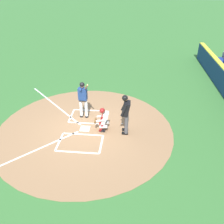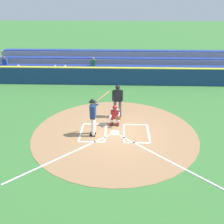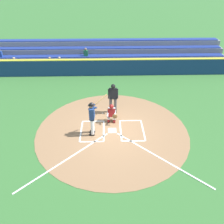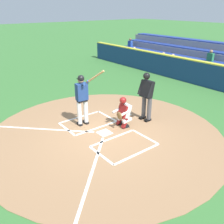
# 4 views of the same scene
# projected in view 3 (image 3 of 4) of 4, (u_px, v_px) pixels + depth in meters

# --- Properties ---
(ground_plane) EXTENTS (120.00, 120.00, 0.00)m
(ground_plane) POSITION_uv_depth(u_px,v_px,m) (112.00, 131.00, 12.18)
(ground_plane) COLOR #387033
(dirt_circle) EXTENTS (8.00, 8.00, 0.01)m
(dirt_circle) POSITION_uv_depth(u_px,v_px,m) (112.00, 131.00, 12.17)
(dirt_circle) COLOR #99704C
(dirt_circle) RESTS_ON ground
(home_plate_and_chalk) EXTENTS (7.93, 4.91, 0.01)m
(home_plate_and_chalk) POSITION_uv_depth(u_px,v_px,m) (113.00, 141.00, 11.43)
(home_plate_and_chalk) COLOR white
(home_plate_and_chalk) RESTS_ON dirt_circle
(batter) EXTENTS (0.97, 0.66, 2.13)m
(batter) POSITION_uv_depth(u_px,v_px,m) (92.00, 116.00, 11.38)
(batter) COLOR white
(batter) RESTS_ON ground
(catcher) EXTENTS (0.59, 0.65, 1.13)m
(catcher) POSITION_uv_depth(u_px,v_px,m) (112.00, 113.00, 12.57)
(catcher) COLOR black
(catcher) RESTS_ON ground
(plate_umpire) EXTENTS (0.58, 0.41, 1.86)m
(plate_umpire) POSITION_uv_depth(u_px,v_px,m) (113.00, 96.00, 13.17)
(plate_umpire) COLOR #4C4C51
(plate_umpire) RESTS_ON ground
(baseball) EXTENTS (0.07, 0.07, 0.07)m
(baseball) POSITION_uv_depth(u_px,v_px,m) (103.00, 113.00, 13.56)
(baseball) COLOR white
(baseball) RESTS_ON ground
(backstop_wall) EXTENTS (22.00, 0.36, 1.31)m
(backstop_wall) POSITION_uv_depth(u_px,v_px,m) (110.00, 67.00, 18.16)
(backstop_wall) COLOR navy
(backstop_wall) RESTS_ON ground
(bleacher_stand) EXTENTS (20.00, 3.40, 1.88)m
(bleacher_stand) POSITION_uv_depth(u_px,v_px,m) (109.00, 55.00, 20.41)
(bleacher_stand) COLOR gray
(bleacher_stand) RESTS_ON ground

